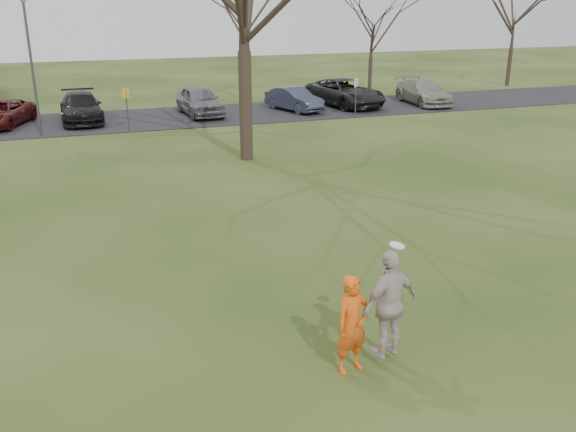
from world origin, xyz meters
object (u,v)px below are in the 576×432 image
object	(u,v)px
player_defender	(352,325)
catching_play	(390,304)
car_2	(1,113)
car_7	(423,92)
car_6	(345,93)
car_4	(200,101)
car_5	(294,99)
lamp_post	(29,48)
car_3	(81,107)

from	to	relation	value
player_defender	catching_play	distance (m)	0.75
player_defender	car_2	xyz separation A→B (m)	(-7.74, 25.25, -0.21)
car_7	car_6	bearing A→B (deg)	173.69
car_2	car_4	world-z (taller)	car_4
player_defender	car_5	size ratio (longest dim) A/B	0.45
car_4	car_7	bearing A→B (deg)	-7.40
car_6	catching_play	xyz separation A→B (m)	(-10.35, -25.28, 0.34)
car_7	player_defender	bearing A→B (deg)	-119.78
car_4	catching_play	bearing A→B (deg)	-98.49
car_4	lamp_post	xyz separation A→B (m)	(-8.11, -2.66, 3.15)
car_2	lamp_post	size ratio (longest dim) A/B	0.73
lamp_post	car_2	bearing A→B (deg)	124.23
car_4	catching_play	distance (m)	25.14
lamp_post	player_defender	bearing A→B (deg)	-75.46
player_defender	car_2	bearing A→B (deg)	93.44
car_2	car_4	size ratio (longest dim) A/B	1.00
player_defender	lamp_post	world-z (taller)	lamp_post
car_6	lamp_post	xyz separation A→B (m)	(-16.86, -2.85, 3.15)
car_2	car_4	bearing A→B (deg)	18.10
car_7	lamp_post	bearing A→B (deg)	-171.43
car_7	catching_play	bearing A→B (deg)	-118.62
car_2	car_6	xyz separation A→B (m)	(18.78, 0.03, 0.15)
car_5	car_6	xyz separation A→B (m)	(3.40, 0.59, 0.13)
car_2	car_6	size ratio (longest dim) A/B	0.81
car_4	lamp_post	bearing A→B (deg)	-166.68
car_4	lamp_post	size ratio (longest dim) A/B	0.73
car_4	player_defender	bearing A→B (deg)	-100.06
catching_play	car_7	bearing A→B (deg)	58.22
car_6	lamp_post	distance (m)	17.39
car_6	car_5	bearing A→B (deg)	177.25
car_2	catching_play	size ratio (longest dim) A/B	2.27
player_defender	lamp_post	size ratio (longest dim) A/B	0.28
car_6	car_7	world-z (taller)	car_6
car_3	car_4	size ratio (longest dim) A/B	1.10
car_7	lamp_post	xyz separation A→B (m)	(-21.67, -2.05, 3.23)
car_5	car_7	distance (m)	8.22
catching_play	lamp_post	world-z (taller)	lamp_post
player_defender	car_7	world-z (taller)	player_defender
player_defender	car_7	distance (m)	29.17
lamp_post	car_4	bearing A→B (deg)	18.15
car_2	car_3	bearing A→B (deg)	18.46
car_5	lamp_post	size ratio (longest dim) A/B	0.63
car_4	lamp_post	world-z (taller)	lamp_post
car_5	catching_play	bearing A→B (deg)	-125.64
car_2	car_7	distance (m)	23.60
car_4	car_5	distance (m)	5.36
lamp_post	car_5	bearing A→B (deg)	9.54
catching_play	car_4	bearing A→B (deg)	86.34
car_2	car_3	xyz separation A→B (m)	(3.84, -0.04, 0.09)
car_3	car_6	distance (m)	14.94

